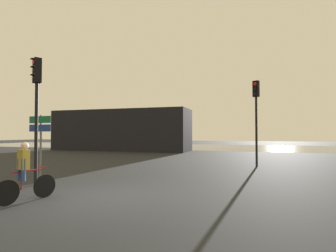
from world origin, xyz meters
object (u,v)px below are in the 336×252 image
(traffic_light_far_right, at_px, (256,107))
(direction_sign_post, at_px, (40,135))
(distant_building, at_px, (121,130))
(cyclist, at_px, (25,172))
(traffic_light_near_left, at_px, (37,97))

(traffic_light_far_right, bearing_deg, direction_sign_post, 63.43)
(distant_building, distance_m, cyclist, 21.75)
(traffic_light_near_left, bearing_deg, direction_sign_post, -22.50)
(distant_building, bearing_deg, traffic_light_near_left, -71.11)
(traffic_light_far_right, xyz_separation_m, traffic_light_near_left, (-7.70, -7.82, -0.13))
(direction_sign_post, bearing_deg, traffic_light_near_left, 129.36)
(distant_building, relative_size, direction_sign_post, 5.85)
(distant_building, distance_m, traffic_light_far_right, 17.50)
(direction_sign_post, bearing_deg, traffic_light_far_right, -137.87)
(traffic_light_far_right, relative_size, direction_sign_post, 1.85)
(distant_building, xyz_separation_m, direction_sign_post, (5.58, -17.38, -0.41))
(distant_building, relative_size, traffic_light_far_right, 3.17)
(traffic_light_far_right, xyz_separation_m, cyclist, (-6.16, -9.77, -2.50))
(distant_building, xyz_separation_m, traffic_light_near_left, (6.26, -18.30, 0.98))
(traffic_light_near_left, height_order, cyclist, traffic_light_near_left)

